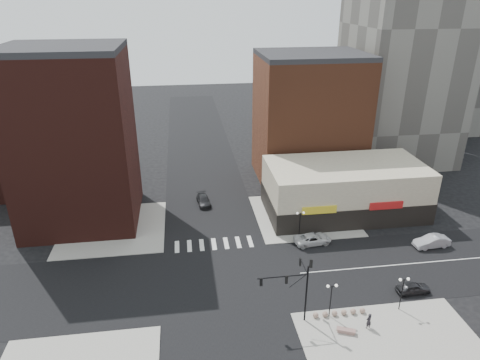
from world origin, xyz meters
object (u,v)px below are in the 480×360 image
object	(u,v)px
street_lamp_se_a	(331,292)
street_lamp_se_b	(403,286)
stone_bench	(346,331)
white_suv	(313,239)
silver_sedan	(432,242)
pedestrian	(369,321)
dark_sedan_east	(413,288)
traffic_signal	(297,281)
street_lamp_ne	(300,218)
dark_sedan_north	(204,200)

from	to	relation	value
street_lamp_se_a	street_lamp_se_b	size ratio (longest dim) A/B	1.00
street_lamp_se_a	stone_bench	size ratio (longest dim) A/B	2.08
white_suv	street_lamp_se_a	bearing A→B (deg)	163.63
white_suv	silver_sedan	xyz separation A→B (m)	(15.92, -3.07, 0.09)
pedestrian	white_suv	bearing A→B (deg)	-105.69
dark_sedan_east	traffic_signal	bearing A→B (deg)	97.88
street_lamp_ne	silver_sedan	xyz separation A→B (m)	(17.45, -4.57, -2.47)
dark_sedan_north	dark_sedan_east	bearing A→B (deg)	-55.36
street_lamp_ne	pedestrian	bearing A→B (deg)	-82.43
traffic_signal	dark_sedan_east	bearing A→B (deg)	9.26
street_lamp_se_a	silver_sedan	xyz separation A→B (m)	(18.45, 11.43, -2.47)
street_lamp_se_b	pedestrian	size ratio (longest dim) A/B	2.26
street_lamp_se_b	pedestrian	world-z (taller)	street_lamp_se_b
street_lamp_se_a	dark_sedan_north	size ratio (longest dim) A/B	0.88
traffic_signal	street_lamp_se_a	world-z (taller)	traffic_signal
street_lamp_se_b	dark_sedan_east	bearing A→B (deg)	40.70
street_lamp_se_b	silver_sedan	world-z (taller)	street_lamp_se_b
silver_sedan	traffic_signal	bearing A→B (deg)	-67.67
traffic_signal	white_suv	xyz separation A→B (m)	(6.29, 14.33, -4.24)
pedestrian	dark_sedan_east	bearing A→B (deg)	-166.20
dark_sedan_east	stone_bench	xyz separation A→B (m)	(-10.09, -5.19, -0.31)
street_lamp_se_b	white_suv	bearing A→B (deg)	110.67
stone_bench	pedestrian	bearing A→B (deg)	30.50
white_suv	stone_bench	xyz separation A→B (m)	(-1.62, -17.11, -0.36)
street_lamp_se_a	dark_sedan_east	world-z (taller)	street_lamp_se_a
dark_sedan_north	street_lamp_se_b	bearing A→B (deg)	-61.88
white_suv	dark_sedan_north	world-z (taller)	white_suv
street_lamp_ne	dark_sedan_north	bearing A→B (deg)	135.37
silver_sedan	stone_bench	bearing A→B (deg)	-55.88
street_lamp_ne	street_lamp_se_b	bearing A→B (deg)	-66.37
traffic_signal	street_lamp_se_b	size ratio (longest dim) A/B	1.87
street_lamp_ne	dark_sedan_east	size ratio (longest dim) A/B	1.06
dark_sedan_east	pedestrian	bearing A→B (deg)	121.18
street_lamp_ne	stone_bench	world-z (taller)	street_lamp_ne
street_lamp_se_b	pedestrian	xyz separation A→B (m)	(-4.57, -2.26, -2.25)
street_lamp_se_a	stone_bench	xyz separation A→B (m)	(0.91, -2.61, -2.93)
traffic_signal	white_suv	world-z (taller)	traffic_signal
street_lamp_ne	white_suv	xyz separation A→B (m)	(1.53, -1.50, -2.57)
street_lamp_ne	pedestrian	xyz separation A→B (m)	(2.43, -18.26, -2.25)
street_lamp_ne	street_lamp_se_a	bearing A→B (deg)	-93.58
silver_sedan	dark_sedan_north	xyz separation A→B (m)	(-30.21, 17.17, -0.13)
silver_sedan	pedestrian	bearing A→B (deg)	-52.22
traffic_signal	white_suv	bearing A→B (deg)	66.29
white_suv	dark_sedan_east	xyz separation A→B (m)	(8.46, -11.93, -0.05)
street_lamp_se_a	stone_bench	distance (m)	4.03
street_lamp_se_a	street_lamp_se_b	xyz separation A→B (m)	(8.00, 0.00, 0.00)
traffic_signal	silver_sedan	size ratio (longest dim) A/B	1.57
street_lamp_se_b	stone_bench	distance (m)	8.11
street_lamp_se_b	stone_bench	world-z (taller)	street_lamp_se_b
silver_sedan	dark_sedan_north	distance (m)	34.75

